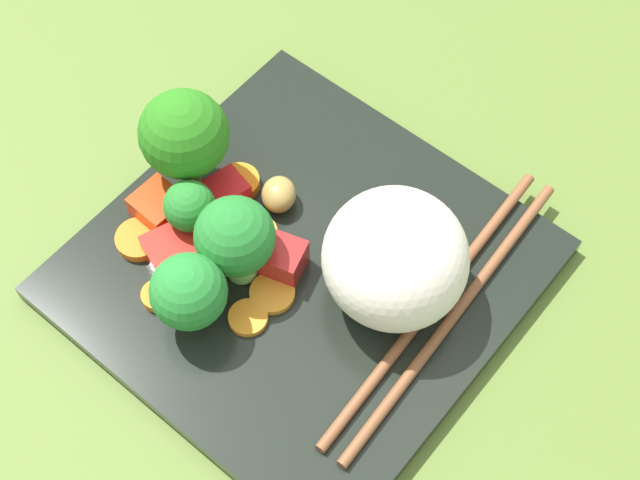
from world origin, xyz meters
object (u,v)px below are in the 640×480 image
object	(u,v)px
broccoli_floret_1	(235,238)
carrot_slice_2	(274,295)
square_plate	(303,269)
chopstick_pair	(444,309)
rice_mound	(395,258)

from	to	relation	value
broccoli_floret_1	carrot_slice_2	size ratio (longest dim) A/B	2.27
square_plate	broccoli_floret_1	bearing A→B (deg)	43.72
broccoli_floret_1	chopstick_pair	distance (cm)	12.97
square_plate	carrot_slice_2	xyz separation A→B (cm)	(-0.17, 2.73, 0.83)
square_plate	broccoli_floret_1	size ratio (longest dim) A/B	3.95
square_plate	carrot_slice_2	distance (cm)	2.86
carrot_slice_2	chopstick_pair	world-z (taller)	chopstick_pair
rice_mound	carrot_slice_2	world-z (taller)	rice_mound
square_plate	broccoli_floret_1	distance (cm)	5.65
rice_mound	carrot_slice_2	distance (cm)	7.84
rice_mound	carrot_slice_2	bearing A→B (deg)	45.30
carrot_slice_2	chopstick_pair	bearing A→B (deg)	-144.95
square_plate	carrot_slice_2	bearing A→B (deg)	93.48
broccoli_floret_1	carrot_slice_2	xyz separation A→B (cm)	(-2.94, 0.08, -3.32)
broccoli_floret_1	carrot_slice_2	distance (cm)	4.43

